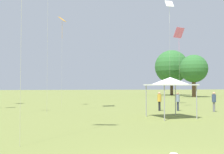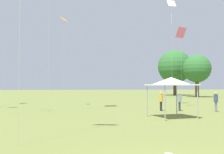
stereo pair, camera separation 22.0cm
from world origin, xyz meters
name	(u,v)px [view 1 (the left image)]	position (x,y,z in m)	size (l,w,h in m)	color
person_standing_0	(214,100)	(10.02, 14.66, 1.02)	(0.38, 0.38, 1.70)	slate
person_standing_2	(159,100)	(5.76, 16.42, 1.00)	(0.47, 0.47, 1.68)	black
person_standing_3	(178,100)	(7.38, 16.10, 0.98)	(0.46, 0.46, 1.63)	#282D42
canopy_tent	(170,82)	(4.62, 11.49, 2.52)	(3.15, 3.15, 2.83)	white
kite_0	(179,34)	(9.28, 19.70, 7.64)	(1.24, 0.88, 8.31)	pink
kite_1	(62,24)	(-2.73, 22.99, 8.97)	(0.89, 0.95, 9.69)	orange
kite_8	(169,8)	(9.39, 22.30, 11.24)	(0.96, 0.56, 12.12)	white
distant_tree_0	(171,67)	(23.20, 52.47, 6.79)	(7.90, 7.90, 10.76)	#473323
distant_tree_1	(194,69)	(23.56, 42.67, 5.69)	(5.59, 5.59, 8.53)	brown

